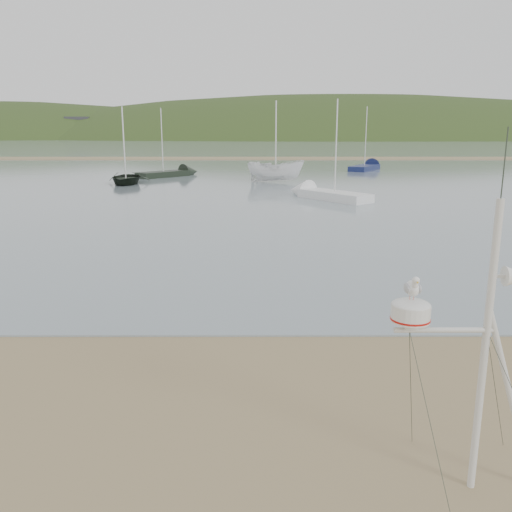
{
  "coord_description": "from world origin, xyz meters",
  "views": [
    {
      "loc": [
        2.22,
        -6.76,
        4.33
      ],
      "look_at": [
        2.23,
        1.0,
        2.48
      ],
      "focal_mm": 38.0,
      "sensor_mm": 36.0,
      "label": 1
    }
  ],
  "objects_px": {
    "mast_rig": "(476,411)",
    "boat_white": "(276,153)",
    "sailboat_dark_mid": "(178,173)",
    "sailboat_white_near": "(316,193)",
    "boat_dark": "(124,155)",
    "sailboat_blue_far": "(370,167)"
  },
  "relations": [
    {
      "from": "mast_rig",
      "to": "boat_white",
      "type": "height_order",
      "value": "boat_white"
    },
    {
      "from": "boat_dark",
      "to": "sailboat_white_near",
      "type": "height_order",
      "value": "sailboat_white_near"
    },
    {
      "from": "boat_white",
      "to": "mast_rig",
      "type": "bearing_deg",
      "value": -169.53
    },
    {
      "from": "boat_dark",
      "to": "boat_white",
      "type": "relative_size",
      "value": 0.99
    },
    {
      "from": "boat_dark",
      "to": "sailboat_white_near",
      "type": "relative_size",
      "value": 0.7
    },
    {
      "from": "sailboat_white_near",
      "to": "sailboat_blue_far",
      "type": "xyz_separation_m",
      "value": [
        8.26,
        23.37,
        -0.0
      ]
    },
    {
      "from": "mast_rig",
      "to": "sailboat_blue_far",
      "type": "xyz_separation_m",
      "value": [
        9.44,
        51.52,
        -0.75
      ]
    },
    {
      "from": "boat_white",
      "to": "sailboat_white_near",
      "type": "xyz_separation_m",
      "value": [
        2.16,
        -9.66,
        -2.02
      ]
    },
    {
      "from": "mast_rig",
      "to": "boat_white",
      "type": "bearing_deg",
      "value": 91.48
    },
    {
      "from": "sailboat_dark_mid",
      "to": "sailboat_white_near",
      "type": "relative_size",
      "value": 1.0
    },
    {
      "from": "boat_dark",
      "to": "sailboat_dark_mid",
      "type": "xyz_separation_m",
      "value": [
        2.99,
        7.31,
        -1.99
      ]
    },
    {
      "from": "boat_dark",
      "to": "boat_white",
      "type": "xyz_separation_m",
      "value": [
        11.63,
        1.59,
        0.03
      ]
    },
    {
      "from": "sailboat_dark_mid",
      "to": "sailboat_blue_far",
      "type": "bearing_deg",
      "value": 22.74
    },
    {
      "from": "mast_rig",
      "to": "sailboat_dark_mid",
      "type": "distance_m",
      "value": 44.58
    },
    {
      "from": "sailboat_dark_mid",
      "to": "boat_white",
      "type": "bearing_deg",
      "value": -33.49
    },
    {
      "from": "sailboat_dark_mid",
      "to": "sailboat_white_near",
      "type": "xyz_separation_m",
      "value": [
        10.8,
        -15.38,
        -0.0
      ]
    },
    {
      "from": "sailboat_dark_mid",
      "to": "sailboat_white_near",
      "type": "height_order",
      "value": "sailboat_white_near"
    },
    {
      "from": "boat_dark",
      "to": "sailboat_blue_far",
      "type": "distance_m",
      "value": 26.91
    },
    {
      "from": "sailboat_white_near",
      "to": "sailboat_blue_far",
      "type": "bearing_deg",
      "value": 70.53
    },
    {
      "from": "mast_rig",
      "to": "sailboat_blue_far",
      "type": "relative_size",
      "value": 0.63
    },
    {
      "from": "sailboat_blue_far",
      "to": "boat_white",
      "type": "bearing_deg",
      "value": -127.23
    },
    {
      "from": "sailboat_blue_far",
      "to": "sailboat_dark_mid",
      "type": "bearing_deg",
      "value": -157.26
    }
  ]
}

